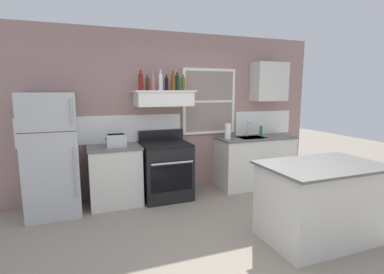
% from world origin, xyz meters
% --- Properties ---
extents(ground_plane, '(16.00, 16.00, 0.00)m').
position_xyz_m(ground_plane, '(0.00, 0.00, 0.00)').
color(ground_plane, gray).
extents(back_wall, '(5.40, 0.11, 2.70)m').
position_xyz_m(back_wall, '(0.03, 2.23, 1.35)').
color(back_wall, gray).
rests_on(back_wall, ground_plane).
extents(refrigerator, '(0.70, 0.72, 1.72)m').
position_xyz_m(refrigerator, '(-1.90, 1.84, 0.86)').
color(refrigerator, '#B7BABC').
rests_on(refrigerator, ground_plane).
extents(counter_left_of_stove, '(0.79, 0.63, 0.91)m').
position_xyz_m(counter_left_of_stove, '(-1.05, 1.90, 0.46)').
color(counter_left_of_stove, silver).
rests_on(counter_left_of_stove, ground_plane).
extents(toaster, '(0.30, 0.20, 0.19)m').
position_xyz_m(toaster, '(-1.02, 1.84, 1.01)').
color(toaster, silver).
rests_on(toaster, counter_left_of_stove).
extents(stove_range, '(0.76, 0.69, 1.09)m').
position_xyz_m(stove_range, '(-0.25, 1.86, 0.46)').
color(stove_range, black).
rests_on(stove_range, ground_plane).
extents(range_hood_shelf, '(0.96, 0.52, 0.24)m').
position_xyz_m(range_hood_shelf, '(-0.25, 1.96, 1.62)').
color(range_hood_shelf, white).
extents(bottle_red_label_wine, '(0.07, 0.07, 0.31)m').
position_xyz_m(bottle_red_label_wine, '(-0.60, 1.95, 1.87)').
color(bottle_red_label_wine, maroon).
rests_on(bottle_red_label_wine, range_hood_shelf).
extents(bottle_brown_stout, '(0.06, 0.06, 0.23)m').
position_xyz_m(bottle_brown_stout, '(-0.51, 1.92, 1.84)').
color(bottle_brown_stout, '#381E0F').
rests_on(bottle_brown_stout, range_hood_shelf).
extents(bottle_rose_pink, '(0.07, 0.07, 0.28)m').
position_xyz_m(bottle_rose_pink, '(-0.40, 2.01, 1.86)').
color(bottle_rose_pink, '#C67F84').
rests_on(bottle_rose_pink, range_hood_shelf).
extents(bottle_clear_tall, '(0.06, 0.06, 0.32)m').
position_xyz_m(bottle_clear_tall, '(-0.30, 1.91, 1.88)').
color(bottle_clear_tall, silver).
rests_on(bottle_clear_tall, range_hood_shelf).
extents(bottle_balsamic_dark, '(0.06, 0.06, 0.24)m').
position_xyz_m(bottle_balsamic_dark, '(-0.19, 1.97, 1.85)').
color(bottle_balsamic_dark, black).
rests_on(bottle_balsamic_dark, range_hood_shelf).
extents(bottle_amber_wine, '(0.07, 0.07, 0.31)m').
position_xyz_m(bottle_amber_wine, '(-0.09, 1.95, 1.88)').
color(bottle_amber_wine, brown).
rests_on(bottle_amber_wine, range_hood_shelf).
extents(bottle_dark_green_wine, '(0.07, 0.07, 0.29)m').
position_xyz_m(bottle_dark_green_wine, '(-0.00, 2.00, 1.87)').
color(bottle_dark_green_wine, '#143819').
rests_on(bottle_dark_green_wine, range_hood_shelf).
extents(bottle_olive_oil_square, '(0.06, 0.06, 0.25)m').
position_xyz_m(bottle_olive_oil_square, '(0.11, 2.01, 1.85)').
color(bottle_olive_oil_square, '#4C601E').
rests_on(bottle_olive_oil_square, range_hood_shelf).
extents(counter_right_with_sink, '(1.43, 0.63, 0.91)m').
position_xyz_m(counter_right_with_sink, '(1.45, 1.90, 0.46)').
color(counter_right_with_sink, silver).
rests_on(counter_right_with_sink, ground_plane).
extents(sink_faucet, '(0.03, 0.17, 0.28)m').
position_xyz_m(sink_faucet, '(1.35, 2.00, 1.08)').
color(sink_faucet, silver).
rests_on(sink_faucet, counter_right_with_sink).
extents(paper_towel_roll, '(0.11, 0.11, 0.27)m').
position_xyz_m(paper_towel_roll, '(0.88, 1.90, 1.04)').
color(paper_towel_roll, white).
rests_on(paper_towel_roll, counter_right_with_sink).
extents(dish_soap_bottle, '(0.06, 0.06, 0.18)m').
position_xyz_m(dish_soap_bottle, '(1.63, 2.00, 1.00)').
color(dish_soap_bottle, '#268C3F').
rests_on(dish_soap_bottle, counter_right_with_sink).
extents(kitchen_island, '(1.40, 0.90, 0.91)m').
position_xyz_m(kitchen_island, '(1.09, -0.06, 0.46)').
color(kitchen_island, silver).
rests_on(kitchen_island, ground_plane).
extents(upper_cabinet_right, '(0.64, 0.32, 0.70)m').
position_xyz_m(upper_cabinet_right, '(1.80, 2.04, 1.90)').
color(upper_cabinet_right, silver).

